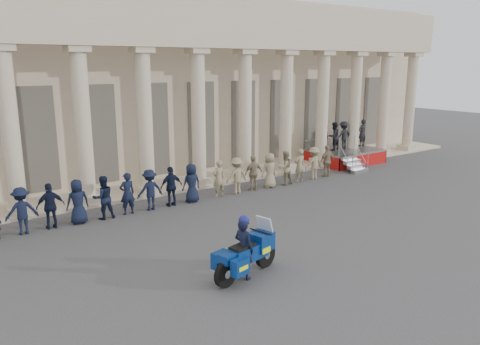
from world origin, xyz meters
name	(u,v)px	position (x,y,z in m)	size (l,w,h in m)	color
ground	(291,246)	(0.00, 0.00, 0.00)	(90.00, 90.00, 0.00)	#3B3B3D
building	(115,84)	(0.00, 14.74, 4.52)	(40.00, 12.50, 9.00)	#BFAB8F
officer_rank	(119,195)	(-3.33, 6.02, 0.81)	(22.64, 0.62, 1.62)	black
reviewing_stand	(343,141)	(10.82, 7.92, 1.28)	(3.94, 3.83, 2.39)	gray
motorcycle	(247,253)	(-2.43, -0.94, 0.65)	(2.33, 1.18, 1.51)	black
rider	(244,247)	(-2.55, -0.97, 0.87)	(0.53, 0.68, 1.76)	black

